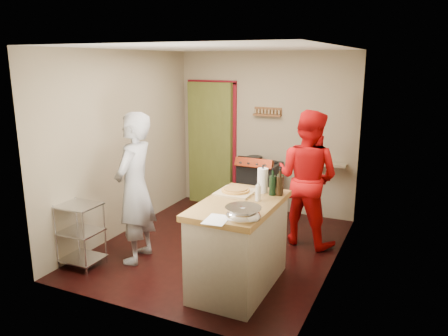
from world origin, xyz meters
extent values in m
plane|color=black|center=(0.00, 0.00, 0.00)|extent=(3.50, 3.50, 0.00)
cube|color=gray|center=(0.00, 1.75, 1.30)|extent=(3.00, 0.04, 2.60)
cube|color=#565B23|center=(-0.95, 1.80, 1.05)|extent=(0.80, 0.40, 2.10)
cube|color=maroon|center=(-1.37, 1.73, 1.05)|extent=(0.06, 0.06, 2.10)
cube|color=maroon|center=(-0.53, 1.73, 1.05)|extent=(0.06, 0.06, 2.10)
cube|color=maroon|center=(-0.95, 1.73, 2.10)|extent=(0.90, 0.06, 0.06)
cube|color=brown|center=(0.05, 1.70, 1.60)|extent=(0.46, 0.09, 0.03)
cube|color=brown|center=(0.05, 1.74, 1.66)|extent=(0.46, 0.02, 0.12)
cube|color=olive|center=(0.05, 1.70, 1.66)|extent=(0.42, 0.04, 0.07)
cube|color=gray|center=(0.95, 1.65, 0.90)|extent=(0.80, 0.18, 0.04)
cube|color=black|center=(0.75, 1.65, 1.02)|extent=(0.10, 0.14, 0.22)
cube|color=gray|center=(-1.50, 0.00, 1.30)|extent=(0.04, 3.50, 2.60)
cube|color=gray|center=(1.50, 0.00, 1.30)|extent=(0.04, 3.50, 2.60)
cube|color=white|center=(0.00, 0.00, 2.61)|extent=(3.00, 3.50, 0.02)
cube|color=black|center=(0.05, 1.43, 0.40)|extent=(0.60, 0.55, 0.80)
cube|color=black|center=(0.05, 1.43, 0.83)|extent=(0.60, 0.55, 0.06)
cube|color=maroon|center=(0.05, 1.15, 0.92)|extent=(0.60, 0.15, 0.17)
cylinder|color=black|center=(-0.10, 1.56, 0.91)|extent=(0.26, 0.26, 0.05)
cylinder|color=silver|center=(-1.50, -1.38, 0.40)|extent=(0.02, 0.02, 0.80)
cylinder|color=silver|center=(-1.06, -1.38, 0.40)|extent=(0.02, 0.02, 0.80)
cylinder|color=silver|center=(-1.50, -1.02, 0.40)|extent=(0.02, 0.02, 0.80)
cylinder|color=silver|center=(-1.06, -1.02, 0.40)|extent=(0.02, 0.02, 0.80)
cube|color=silver|center=(-1.28, -1.20, 0.10)|extent=(0.48, 0.40, 0.02)
cube|color=silver|center=(-1.28, -1.20, 0.45)|extent=(0.48, 0.40, 0.02)
cube|color=silver|center=(-1.28, -1.20, 0.78)|extent=(0.48, 0.40, 0.02)
cube|color=#B8AF9C|center=(0.65, -0.85, 0.46)|extent=(0.71, 1.24, 0.92)
cube|color=olive|center=(0.65, -0.85, 0.95)|extent=(0.77, 1.31, 0.06)
cube|color=tan|center=(0.49, -0.58, 1.00)|extent=(0.40, 0.40, 0.02)
cylinder|color=#C38D3D|center=(0.49, -0.58, 1.02)|extent=(0.32, 0.32, 0.02)
ellipsoid|color=silver|center=(0.87, -1.28, 1.04)|extent=(0.35, 0.35, 0.11)
cylinder|color=white|center=(0.75, -0.41, 1.13)|extent=(0.12, 0.12, 0.28)
cylinder|color=silver|center=(0.82, -0.72, 1.07)|extent=(0.06, 0.06, 0.17)
cube|color=white|center=(0.67, -1.44, 0.99)|extent=(0.24, 0.32, 0.00)
cylinder|color=black|center=(0.95, -0.37, 1.14)|extent=(0.08, 0.08, 0.31)
cylinder|color=black|center=(0.97, -0.45, 1.14)|extent=(0.08, 0.08, 0.31)
cylinder|color=black|center=(0.89, -0.47, 1.14)|extent=(0.08, 0.08, 0.31)
imported|color=#ACACB1|center=(-0.77, -0.76, 0.93)|extent=(0.54, 0.74, 1.87)
imported|color=red|center=(1.00, 0.67, 0.92)|extent=(1.02, 0.88, 1.83)
camera|label=1|loc=(2.37, -4.93, 2.45)|focal=35.00mm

